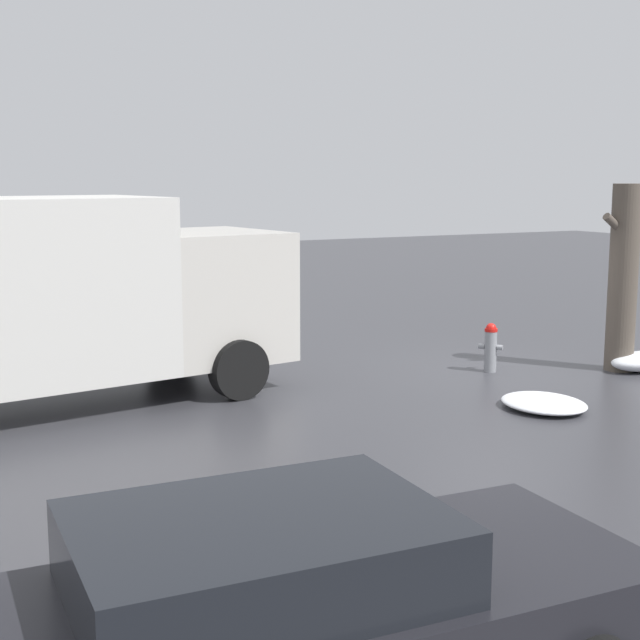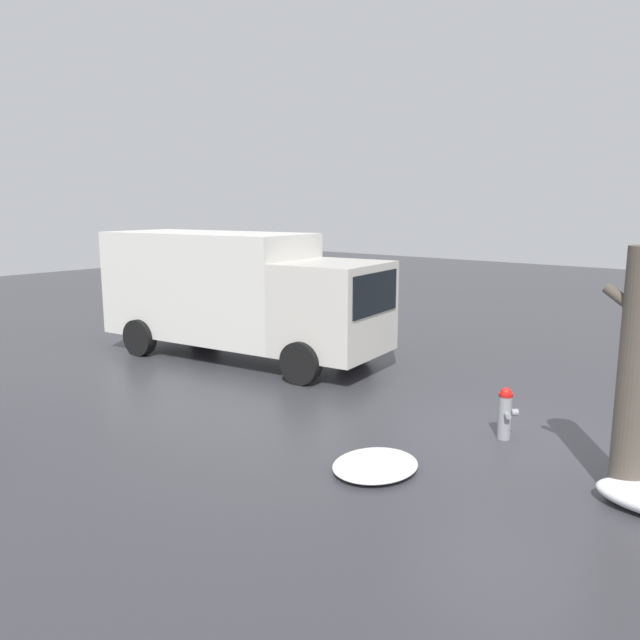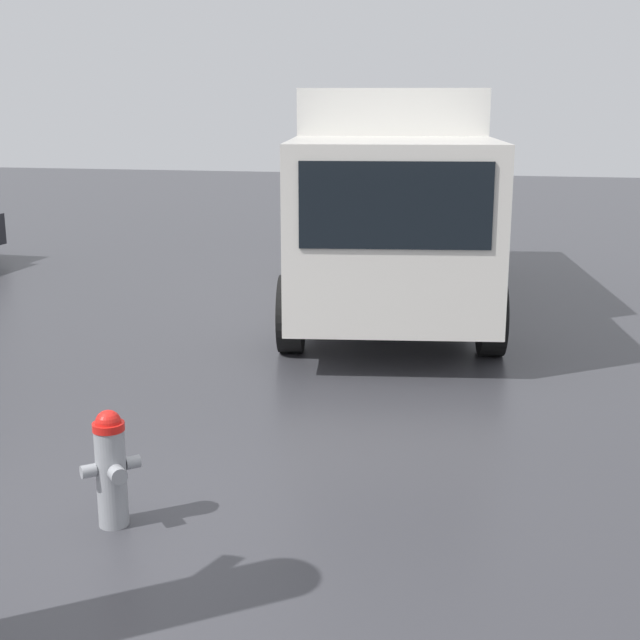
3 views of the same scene
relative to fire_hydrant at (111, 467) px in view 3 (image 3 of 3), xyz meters
name	(u,v)px [view 3 (image 3 of 3)]	position (x,y,z in m)	size (l,w,h in m)	color
ground_plane	(114,524)	(0.00, 0.00, -0.43)	(60.00, 60.00, 0.00)	#38383D
fire_hydrant	(111,467)	(0.00, 0.00, 0.00)	(0.36, 0.37, 0.84)	gray
delivery_truck	(389,190)	(7.28, -0.97, 1.20)	(7.41, 3.35, 3.00)	beige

